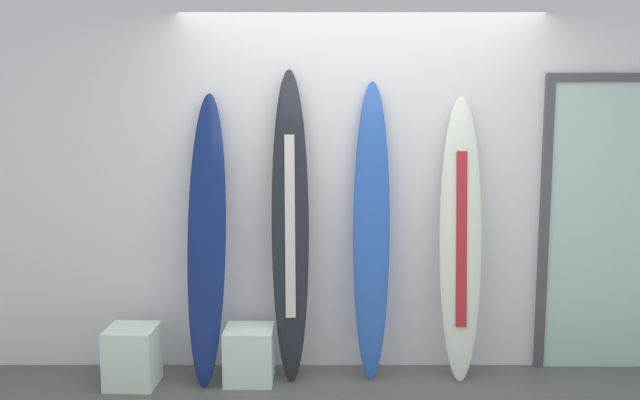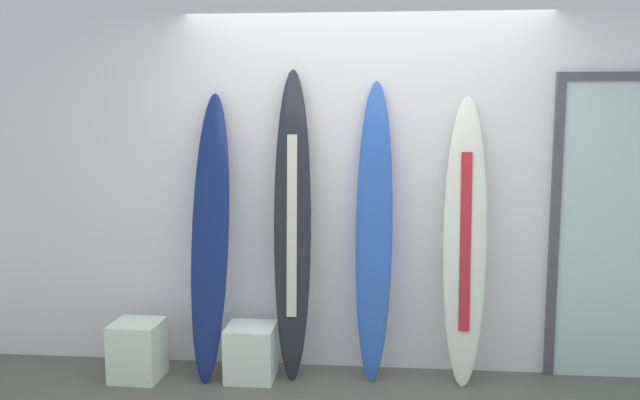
{
  "view_description": "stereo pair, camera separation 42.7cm",
  "coord_description": "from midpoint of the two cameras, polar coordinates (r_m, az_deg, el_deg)",
  "views": [
    {
      "loc": [
        -0.28,
        -3.7,
        1.88
      ],
      "look_at": [
        -0.29,
        0.95,
        1.25
      ],
      "focal_mm": 39.49,
      "sensor_mm": 36.0,
      "label": 1
    },
    {
      "loc": [
        0.14,
        -3.68,
        1.88
      ],
      "look_at": [
        -0.29,
        0.95,
        1.25
      ],
      "focal_mm": 39.49,
      "sensor_mm": 36.0,
      "label": 2
    }
  ],
  "objects": [
    {
      "name": "glass_door",
      "position": [
        5.28,
        20.97,
        -1.48
      ],
      "size": [
        1.09,
        0.06,
        2.09
      ],
      "color": "silver",
      "rests_on": "ground"
    },
    {
      "name": "display_block_center",
      "position": [
        4.95,
        -8.18,
        -12.32
      ],
      "size": [
        0.33,
        0.33,
        0.37
      ],
      "color": "silver",
      "rests_on": "ground"
    },
    {
      "name": "surfboard_charcoal",
      "position": [
        4.78,
        -4.88,
        -2.29
      ],
      "size": [
        0.27,
        0.34,
        2.12
      ],
      "color": "black",
      "rests_on": "ground"
    },
    {
      "name": "surfboard_cobalt",
      "position": [
        4.81,
        1.76,
        -2.73
      ],
      "size": [
        0.27,
        0.32,
        2.04
      ],
      "color": "#2955B3",
      "rests_on": "ground"
    },
    {
      "name": "surfboard_ivory",
      "position": [
        4.86,
        8.98,
        -3.15
      ],
      "size": [
        0.3,
        0.35,
        1.94
      ],
      "color": "silver",
      "rests_on": "ground"
    },
    {
      "name": "display_block_left",
      "position": [
        5.05,
        -17.28,
        -12.03
      ],
      "size": [
        0.34,
        0.34,
        0.4
      ],
      "color": "silver",
      "rests_on": "ground"
    },
    {
      "name": "wall_back",
      "position": [
        5.01,
        0.9,
        2.27
      ],
      "size": [
        7.2,
        0.2,
        2.8
      ],
      "primitive_type": "cube",
      "color": "silver",
      "rests_on": "ground"
    },
    {
      "name": "surfboard_navy",
      "position": [
        4.83,
        -11.59,
        -3.29
      ],
      "size": [
        0.28,
        0.45,
        1.96
      ],
      "color": "navy",
      "rests_on": "ground"
    }
  ]
}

